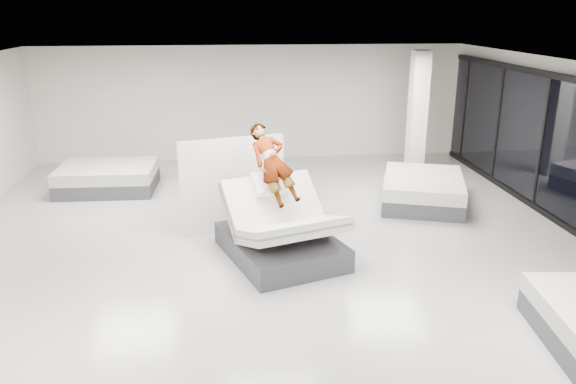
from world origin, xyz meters
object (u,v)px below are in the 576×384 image
object	(u,v)px
remote	(293,192)
column	(417,116)
divider_panel	(233,185)
flat_bed_left_far	(108,178)
person	(273,179)
flat_bed_right_far	(423,190)
hero_bed	(281,233)

from	to	relation	value
remote	column	size ratio (longest dim) A/B	0.04
divider_panel	flat_bed_left_far	size ratio (longest dim) A/B	0.90
person	remote	bearing A→B (deg)	-57.85
person	column	xyz separation A→B (m)	(3.94, 4.13, 0.26)
flat_bed_right_far	flat_bed_left_far	bearing A→B (deg)	166.34
hero_bed	person	size ratio (longest dim) A/B	1.68
person	flat_bed_right_far	size ratio (longest dim) A/B	0.59
hero_bed	flat_bed_right_far	bearing A→B (deg)	36.43
remote	column	bearing A→B (deg)	31.66
flat_bed_left_far	hero_bed	bearing A→B (deg)	-48.66
person	flat_bed_right_far	bearing A→B (deg)	13.24
hero_bed	remote	bearing A→B (deg)	12.86
person	flat_bed_left_far	bearing A→B (deg)	113.79
remote	divider_panel	world-z (taller)	divider_panel
divider_panel	column	size ratio (longest dim) A/B	0.64
divider_panel	flat_bed_right_far	bearing A→B (deg)	1.16
person	flat_bed_left_far	xyz separation A→B (m)	(-3.64, 3.95, -1.04)
hero_bed	flat_bed_left_far	xyz separation A→B (m)	(-3.75, 4.26, -0.14)
flat_bed_right_far	hero_bed	bearing A→B (deg)	-143.57
divider_panel	remote	bearing A→B (deg)	-66.47
person	divider_panel	xyz separation A→B (m)	(-0.69, 1.04, -0.42)
flat_bed_left_far	flat_bed_right_far	bearing A→B (deg)	-13.66
hero_bed	flat_bed_right_far	world-z (taller)	hero_bed
column	flat_bed_left_far	bearing A→B (deg)	-178.59
hero_bed	flat_bed_right_far	xyz separation A→B (m)	(3.41, 2.52, -0.14)
divider_panel	flat_bed_right_far	distance (m)	4.41
flat_bed_right_far	flat_bed_left_far	distance (m)	7.36
person	remote	world-z (taller)	person
person	column	world-z (taller)	column
remote	column	world-z (taller)	column
person	divider_panel	size ratio (longest dim) A/B	0.78
remote	flat_bed_left_far	xyz separation A→B (m)	(-3.96, 4.21, -0.86)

